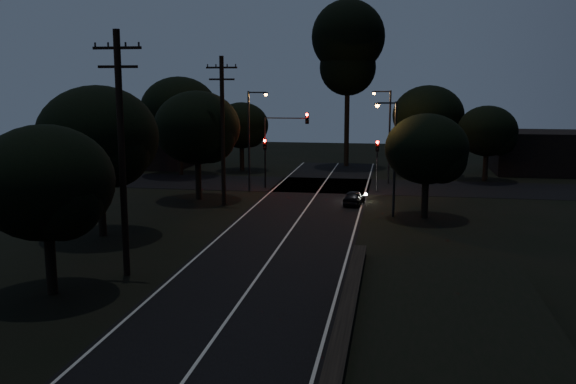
% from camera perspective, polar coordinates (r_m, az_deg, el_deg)
% --- Properties ---
extents(road_surface, '(60.00, 70.00, 0.03)m').
position_cam_1_polar(road_surface, '(44.16, 1.52, -1.62)').
color(road_surface, black).
rests_on(road_surface, ground).
extents(utility_pole_mid, '(2.20, 0.30, 11.00)m').
position_cam_1_polar(utility_pole_mid, '(29.46, -14.58, 3.58)').
color(utility_pole_mid, black).
rests_on(utility_pole_mid, ground).
extents(utility_pole_far, '(2.20, 0.30, 10.50)m').
position_cam_1_polar(utility_pole_far, '(45.48, -5.83, 5.63)').
color(utility_pole_far, black).
rests_on(utility_pole_far, ground).
extents(tree_left_b, '(5.57, 5.57, 7.08)m').
position_cam_1_polar(tree_left_b, '(27.68, -20.50, 0.50)').
color(tree_left_b, black).
rests_on(tree_left_b, ground).
extents(tree_left_c, '(6.79, 6.79, 8.58)m').
position_cam_1_polar(tree_left_c, '(37.47, -16.28, 4.48)').
color(tree_left_c, black).
rests_on(tree_left_c, ground).
extents(tree_left_d, '(6.39, 6.39, 8.11)m').
position_cam_1_polar(tree_left_d, '(47.92, -7.87, 5.52)').
color(tree_left_d, black).
rests_on(tree_left_d, ground).
extents(tree_far_nw, '(5.32, 5.32, 6.73)m').
position_cam_1_polar(tree_far_nw, '(63.54, -4.01, 5.82)').
color(tree_far_nw, black).
rests_on(tree_far_nw, ground).
extents(tree_far_w, '(7.22, 7.22, 9.21)m').
position_cam_1_polar(tree_far_w, '(60.95, -9.47, 7.08)').
color(tree_far_w, black).
rests_on(tree_far_w, ground).
extents(tree_far_ne, '(6.65, 6.65, 8.41)m').
position_cam_1_polar(tree_far_ne, '(61.79, 12.58, 6.51)').
color(tree_far_ne, black).
rests_on(tree_far_ne, ground).
extents(tree_far_e, '(5.25, 5.25, 6.67)m').
position_cam_1_polar(tree_far_e, '(59.38, 17.48, 5.08)').
color(tree_far_e, black).
rests_on(tree_far_e, ground).
extents(tree_right_a, '(5.32, 5.32, 6.77)m').
position_cam_1_polar(tree_right_a, '(41.93, 12.49, 3.59)').
color(tree_right_a, black).
rests_on(tree_right_a, ground).
extents(tall_pine, '(7.45, 7.45, 16.93)m').
position_cam_1_polar(tall_pine, '(67.02, 5.35, 12.74)').
color(tall_pine, black).
rests_on(tall_pine, ground).
extents(building_left, '(10.00, 8.00, 4.40)m').
position_cam_1_polar(building_left, '(69.15, -12.65, 4.14)').
color(building_left, black).
rests_on(building_left, ground).
extents(building_right, '(9.00, 7.00, 4.00)m').
position_cam_1_polar(building_right, '(66.60, 21.63, 3.30)').
color(building_right, black).
rests_on(building_right, ground).
extents(signal_left, '(0.28, 0.35, 4.10)m').
position_cam_1_polar(signal_left, '(53.14, -2.05, 3.41)').
color(signal_left, black).
rests_on(signal_left, ground).
extents(signal_right, '(0.28, 0.35, 4.10)m').
position_cam_1_polar(signal_right, '(52.09, 7.93, 3.19)').
color(signal_right, black).
rests_on(signal_right, ground).
extents(signal_mast, '(3.70, 0.35, 6.25)m').
position_cam_1_polar(signal_mast, '(52.69, -0.26, 5.00)').
color(signal_mast, black).
rests_on(signal_mast, ground).
extents(streetlight_a, '(1.66, 0.26, 8.00)m').
position_cam_1_polar(streetlight_a, '(51.18, -3.29, 5.17)').
color(streetlight_a, black).
rests_on(streetlight_a, ground).
extents(streetlight_b, '(1.66, 0.26, 8.00)m').
position_cam_1_polar(streetlight_b, '(55.91, 8.82, 5.47)').
color(streetlight_b, black).
rests_on(streetlight_b, ground).
extents(streetlight_c, '(1.46, 0.26, 7.50)m').
position_cam_1_polar(streetlight_c, '(41.98, 9.26, 3.65)').
color(streetlight_c, black).
rests_on(streetlight_c, ground).
extents(car, '(1.60, 3.23, 1.06)m').
position_cam_1_polar(car, '(46.26, 5.90, -0.49)').
color(car, black).
rests_on(car, ground).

